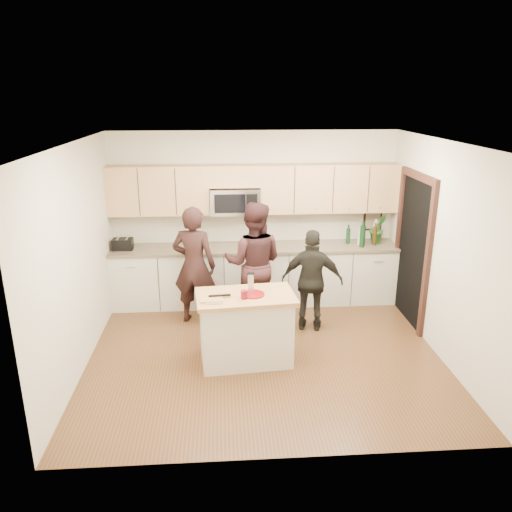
{
  "coord_description": "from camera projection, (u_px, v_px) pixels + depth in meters",
  "views": [
    {
      "loc": [
        -0.51,
        -5.8,
        3.25
      ],
      "look_at": [
        -0.08,
        0.35,
        1.22
      ],
      "focal_mm": 35.0,
      "sensor_mm": 36.0,
      "label": 1
    }
  ],
  "objects": [
    {
      "name": "cutting_board",
      "position": [
        211.0,
        300.0,
        5.92
      ],
      "size": [
        0.28,
        0.19,
        0.02
      ],
      "primitive_type": "cube",
      "rotation": [
        0.0,
        0.0,
        0.09
      ],
      "color": "#B18C4A",
      "rests_on": "island"
    },
    {
      "name": "box_grater",
      "position": [
        251.0,
        282.0,
        6.08
      ],
      "size": [
        0.08,
        0.06,
        0.26
      ],
      "color": "silver",
      "rests_on": "red_plate"
    },
    {
      "name": "back_cabinetry",
      "position": [
        255.0,
        274.0,
        8.01
      ],
      "size": [
        4.5,
        0.66,
        0.94
      ],
      "color": "beige",
      "rests_on": "ground"
    },
    {
      "name": "drink_glass",
      "position": [
        244.0,
        295.0,
        5.95
      ],
      "size": [
        0.08,
        0.08,
        0.1
      ],
      "primitive_type": "cylinder",
      "color": "maroon",
      "rests_on": "island"
    },
    {
      "name": "knife",
      "position": [
        215.0,
        303.0,
        5.8
      ],
      "size": [
        0.2,
        0.04,
        0.01
      ],
      "primitive_type": "cube",
      "rotation": [
        0.0,
        0.0,
        0.09
      ],
      "color": "silver",
      "rests_on": "cutting_board"
    },
    {
      "name": "woman_center",
      "position": [
        254.0,
        263.0,
        7.2
      ],
      "size": [
        0.98,
        0.83,
        1.8
      ],
      "primitive_type": "imported",
      "rotation": [
        0.0,
        0.0,
        2.96
      ],
      "color": "black",
      "rests_on": "ground"
    },
    {
      "name": "microwave",
      "position": [
        235.0,
        201.0,
        7.72
      ],
      "size": [
        0.76,
        0.41,
        0.4
      ],
      "color": "silver",
      "rests_on": "ground"
    },
    {
      "name": "red_plate",
      "position": [
        253.0,
        294.0,
        6.08
      ],
      "size": [
        0.28,
        0.28,
        0.02
      ],
      "primitive_type": "cylinder",
      "color": "maroon",
      "rests_on": "island"
    },
    {
      "name": "orchid",
      "position": [
        378.0,
        229.0,
        7.94
      ],
      "size": [
        0.3,
        0.26,
        0.49
      ],
      "primitive_type": "imported",
      "rotation": [
        0.0,
        0.0,
        0.17
      ],
      "color": "#286529",
      "rests_on": "back_cabinetry"
    },
    {
      "name": "toaster",
      "position": [
        123.0,
        244.0,
        7.68
      ],
      "size": [
        0.31,
        0.2,
        0.17
      ],
      "color": "black",
      "rests_on": "back_cabinetry"
    },
    {
      "name": "bottle_cluster",
      "position": [
        365.0,
        234.0,
        7.9
      ],
      "size": [
        0.51,
        0.28,
        0.41
      ],
      "color": "black",
      "rests_on": "back_cabinetry"
    },
    {
      "name": "dish_towel",
      "position": [
        195.0,
        260.0,
        7.66
      ],
      "size": [
        0.34,
        0.6,
        0.48
      ],
      "color": "white",
      "rests_on": "ground"
    },
    {
      "name": "tongs",
      "position": [
        220.0,
        295.0,
        5.99
      ],
      "size": [
        0.27,
        0.05,
        0.02
      ],
      "primitive_type": "cube",
      "rotation": [
        0.0,
        0.0,
        0.09
      ],
      "color": "black",
      "rests_on": "cutting_board"
    },
    {
      "name": "doorway",
      "position": [
        413.0,
        245.0,
        7.19
      ],
      "size": [
        0.06,
        1.25,
        2.2
      ],
      "color": "black",
      "rests_on": "ground"
    },
    {
      "name": "woman_left",
      "position": [
        194.0,
        266.0,
        7.19
      ],
      "size": [
        0.72,
        0.57,
        1.75
      ],
      "primitive_type": "imported",
      "rotation": [
        0.0,
        0.0,
        2.89
      ],
      "color": "black",
      "rests_on": "ground"
    },
    {
      "name": "room_shell",
      "position": [
        265.0,
        225.0,
        6.01
      ],
      "size": [
        4.52,
        4.02,
        2.71
      ],
      "color": "beige",
      "rests_on": "ground"
    },
    {
      "name": "framed_picture",
      "position": [
        373.0,
        219.0,
        8.16
      ],
      "size": [
        0.3,
        0.03,
        0.38
      ],
      "color": "black",
      "rests_on": "ground"
    },
    {
      "name": "woman_right",
      "position": [
        312.0,
        281.0,
        6.99
      ],
      "size": [
        0.92,
        0.54,
        1.47
      ],
      "primitive_type": "imported",
      "rotation": [
        0.0,
        0.0,
        2.92
      ],
      "color": "black",
      "rests_on": "ground"
    },
    {
      "name": "floor",
      "position": [
        264.0,
        352.0,
        6.55
      ],
      "size": [
        4.5,
        4.5,
        0.0
      ],
      "primitive_type": "plane",
      "color": "#52361C",
      "rests_on": "ground"
    },
    {
      "name": "island",
      "position": [
        246.0,
        328.0,
        6.22
      ],
      "size": [
        1.26,
        0.81,
        0.9
      ],
      "rotation": [
        0.0,
        0.0,
        0.09
      ],
      "color": "beige",
      "rests_on": "ground"
    },
    {
      "name": "upper_cabinetry",
      "position": [
        257.0,
        188.0,
        7.72
      ],
      "size": [
        4.5,
        0.33,
        0.75
      ],
      "color": "tan",
      "rests_on": "ground"
    }
  ]
}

